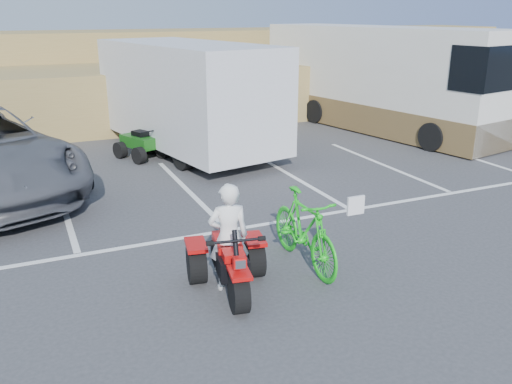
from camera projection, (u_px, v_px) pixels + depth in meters
name	position (u px, v px, depth m)	size (l,w,h in m)	color
ground	(286.00, 287.00, 8.03)	(100.00, 100.00, 0.00)	#39393B
parking_stripes	(238.00, 197.00, 11.89)	(28.00, 5.16, 0.01)	white
grass_embankment	(107.00, 78.00, 21.01)	(40.00, 8.50, 3.10)	olive
red_trike_atv	(231.00, 292.00, 7.90)	(1.18, 1.57, 1.02)	#B60B0A
rider	(229.00, 237.00, 7.78)	(0.59, 0.39, 1.62)	white
green_dirt_bike	(304.00, 230.00, 8.54)	(0.58, 2.04, 1.23)	#14BF19
cargo_trailer	(188.00, 94.00, 15.33)	(3.92, 6.96, 3.06)	silver
rv_motorhome	(378.00, 86.00, 18.52)	(4.17, 9.61, 3.35)	silver
quad_atv_blue	(64.00, 189.00, 12.47)	(0.95, 1.28, 0.83)	navy
quad_atv_green	(142.00, 158.00, 15.06)	(0.98, 1.32, 0.86)	#145112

